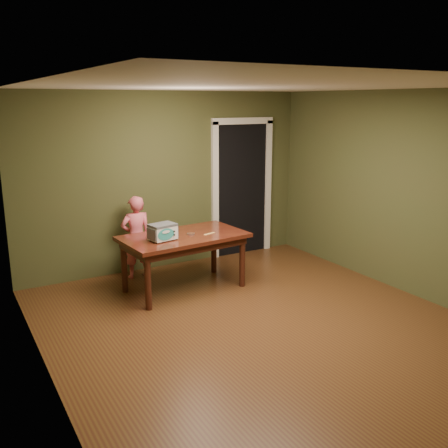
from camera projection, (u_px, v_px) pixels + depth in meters
The scene contains 8 objects.
floor at pixel (260, 326), 5.59m from camera, with size 5.00×5.00×0.00m, color #533617.
room_shell at pixel (262, 175), 5.18m from camera, with size 4.52×5.02×2.61m.
doorway at pixel (232, 187), 8.31m from camera, with size 1.10×0.66×2.25m.
dining_table at pixel (184, 242), 6.54m from camera, with size 1.67×1.02×0.75m.
toy_oven at pixel (163, 231), 6.24m from camera, with size 0.37×0.29×0.21m.
baking_pan at pixel (191, 234), 6.52m from camera, with size 0.10×0.10×0.02m.
spatula at pixel (209, 234), 6.56m from camera, with size 0.18×0.03×0.01m, color #FFCD6E.
child at pixel (136, 237), 7.00m from camera, with size 0.43×0.28×1.18m, color #F06273.
Camera 1 is at (-2.92, -4.27, 2.45)m, focal length 40.00 mm.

